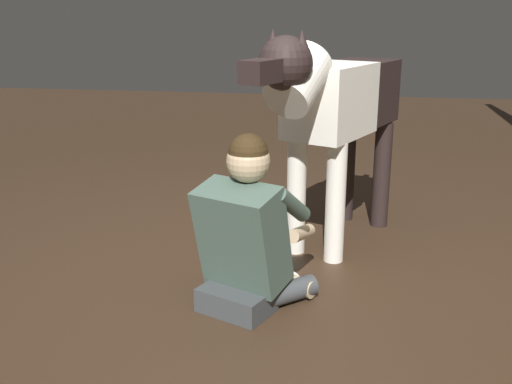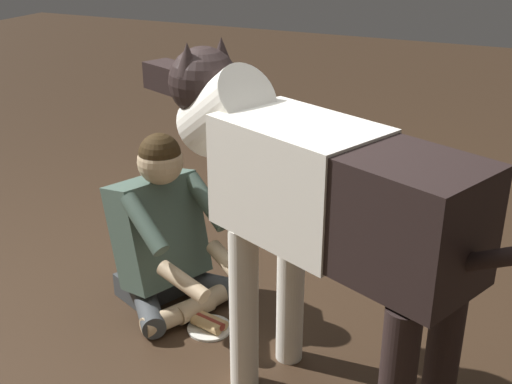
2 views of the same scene
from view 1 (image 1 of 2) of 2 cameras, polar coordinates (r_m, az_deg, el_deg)
name	(u,v)px [view 1 (image 1 of 2)]	position (r m, az deg, el deg)	size (l,w,h in m)	color
ground_plane	(258,292)	(3.19, 0.21, -9.50)	(15.16, 15.16, 0.00)	#372619
person_sitting_on_floor	(248,236)	(2.94, -0.77, -4.25)	(0.75, 0.62, 0.87)	#3D4143
large_dog	(335,107)	(3.60, 7.50, 8.03)	(1.63, 0.82, 1.33)	white
hot_dog_on_plate	(281,275)	(3.33, 2.40, -7.86)	(0.21, 0.21, 0.06)	white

